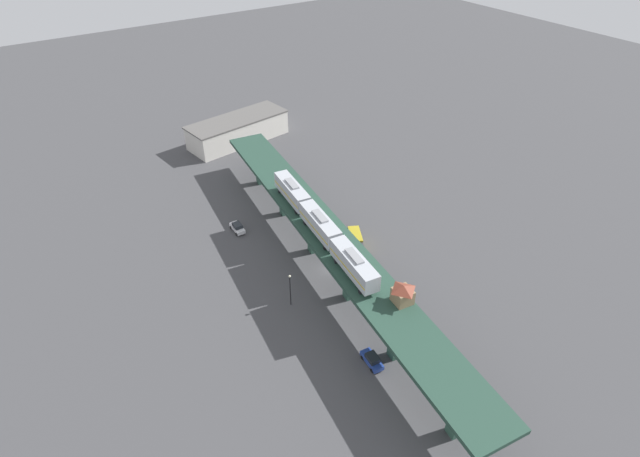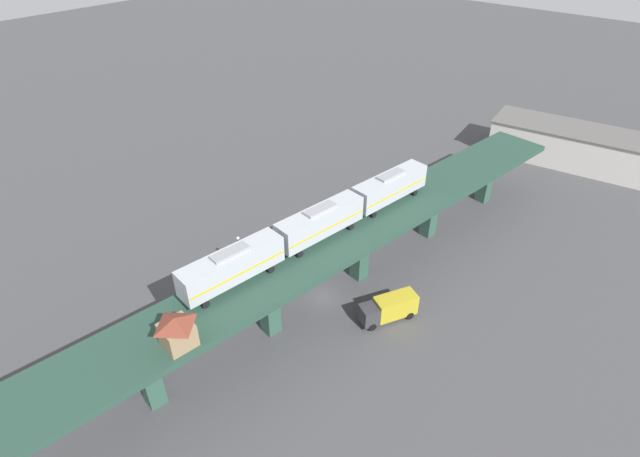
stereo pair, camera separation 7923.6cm
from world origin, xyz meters
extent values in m
plane|color=#424244|center=(0.00, 0.00, 0.00)|extent=(400.00, 400.00, 0.00)
cube|color=#244135|center=(0.00, 0.00, 8.01)|extent=(20.53, 92.30, 0.80)
cube|color=#2D5142|center=(-5.11, -38.16, 3.81)|extent=(2.02, 2.02, 7.61)
cube|color=#2D5142|center=(-3.12, -23.29, 3.81)|extent=(2.02, 2.02, 7.61)
cube|color=#2D5142|center=(-1.13, -8.42, 3.81)|extent=(2.02, 2.02, 7.61)
cube|color=#2D5142|center=(0.86, 6.44, 3.81)|extent=(2.02, 2.02, 7.61)
cube|color=#2D5142|center=(2.85, 21.31, 3.81)|extent=(2.02, 2.02, 7.61)
cube|color=#2D5142|center=(4.84, 36.18, 3.81)|extent=(2.02, 2.02, 7.61)
cube|color=#ADB2BA|center=(-2.97, -11.66, 10.95)|extent=(4.37, 12.27, 3.10)
cube|color=gold|center=(-2.97, -11.66, 10.65)|extent=(4.38, 12.03, 0.24)
cube|color=gray|center=(-2.97, -11.66, 12.68)|extent=(1.94, 4.35, 0.36)
cylinder|color=black|center=(-4.71, -15.66, 8.83)|extent=(0.33, 0.86, 0.84)
cylinder|color=black|center=(-2.35, -15.98, 8.83)|extent=(0.33, 0.86, 0.84)
cylinder|color=black|center=(-3.60, -7.34, 8.83)|extent=(0.33, 0.86, 0.84)
cylinder|color=black|center=(-1.24, -7.65, 8.83)|extent=(0.33, 0.86, 0.84)
cube|color=#ADB2BA|center=(-1.30, 0.83, 10.95)|extent=(4.37, 12.27, 3.10)
cube|color=gold|center=(-1.30, 0.83, 10.65)|extent=(4.38, 12.03, 0.24)
cube|color=gray|center=(-1.30, 0.83, 12.68)|extent=(1.94, 4.35, 0.36)
cylinder|color=black|center=(-3.04, -3.18, 8.83)|extent=(0.33, 0.86, 0.84)
cylinder|color=black|center=(-0.68, -3.49, 8.83)|extent=(0.33, 0.86, 0.84)
cylinder|color=black|center=(-1.92, 5.15, 8.83)|extent=(0.33, 0.86, 0.84)
cylinder|color=black|center=(0.44, 4.83, 8.83)|extent=(0.33, 0.86, 0.84)
cube|color=#ADB2BA|center=(0.37, 13.32, 10.95)|extent=(4.37, 12.27, 3.10)
cube|color=gold|center=(0.37, 13.32, 10.65)|extent=(4.38, 12.03, 0.24)
cube|color=gray|center=(0.37, 13.32, 12.68)|extent=(1.94, 4.35, 0.36)
cylinder|color=black|center=(-1.37, 9.31, 8.83)|extent=(0.33, 0.86, 0.84)
cylinder|color=black|center=(0.99, 9.00, 8.83)|extent=(0.33, 0.86, 0.84)
cylinder|color=black|center=(-0.25, 17.64, 8.83)|extent=(0.33, 0.86, 0.84)
cylinder|color=black|center=(2.11, 17.32, 8.83)|extent=(0.33, 0.86, 0.84)
cube|color=#8C7251|center=(-0.36, -20.77, 9.66)|extent=(3.15, 3.15, 2.50)
pyramid|color=brown|center=(-0.36, -20.77, 11.36)|extent=(3.62, 3.62, 0.90)
cube|color=silver|center=(-8.95, 21.27, 0.73)|extent=(1.90, 4.44, 0.80)
cube|color=#1E2328|center=(-8.96, 21.12, 1.51)|extent=(1.69, 2.24, 0.76)
cylinder|color=black|center=(-9.84, 19.86, 0.33)|extent=(0.25, 0.67, 0.66)
cylinder|color=black|center=(-8.13, 19.83, 0.33)|extent=(0.25, 0.67, 0.66)
cylinder|color=black|center=(-9.77, 22.72, 0.33)|extent=(0.25, 0.67, 0.66)
cylinder|color=black|center=(-8.06, 22.68, 0.33)|extent=(0.25, 0.67, 0.66)
cube|color=#233D93|center=(-7.13, -22.50, 0.73)|extent=(2.27, 4.57, 0.80)
cube|color=#1E2328|center=(-7.15, -22.65, 1.51)|extent=(1.87, 2.37, 0.76)
cylinder|color=black|center=(-8.14, -23.83, 0.33)|extent=(0.31, 0.68, 0.66)
cylinder|color=black|center=(-6.44, -24.02, 0.33)|extent=(0.31, 0.68, 0.66)
cylinder|color=black|center=(-7.82, -20.99, 0.33)|extent=(0.31, 0.68, 0.66)
cylinder|color=black|center=(-6.12, -21.17, 0.33)|extent=(0.31, 0.68, 0.66)
cube|color=#333338|center=(7.22, -0.13, 1.65)|extent=(2.87, 2.78, 2.30)
cube|color=gold|center=(8.87, 3.08, 1.85)|extent=(4.42, 5.68, 2.70)
cylinder|color=black|center=(6.34, 0.33, 0.50)|extent=(0.77, 1.05, 1.00)
cylinder|color=black|center=(8.11, -0.58, 0.50)|extent=(0.77, 1.05, 1.00)
cylinder|color=black|center=(8.66, 4.94, 0.50)|extent=(0.77, 1.05, 1.00)
cylinder|color=black|center=(10.50, 3.99, 0.50)|extent=(0.77, 1.05, 1.00)
cylinder|color=black|center=(-10.94, -4.17, 3.25)|extent=(0.20, 0.20, 6.50)
sphere|color=beige|center=(-10.94, -4.17, 6.72)|extent=(0.44, 0.44, 0.44)
cube|color=beige|center=(10.73, 60.23, 3.20)|extent=(29.10, 13.73, 6.40)
cube|color=#595654|center=(10.73, 60.23, 6.60)|extent=(29.68, 14.00, 0.40)
camera|label=1|loc=(-42.34, -60.30, 63.79)|focal=28.00mm
camera|label=2|loc=(30.82, -37.03, 44.15)|focal=28.00mm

